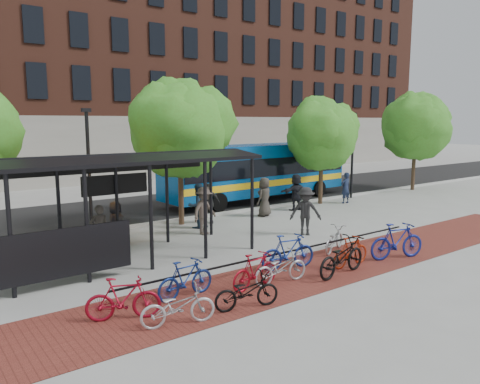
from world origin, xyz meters
TOP-DOWN VIEW (x-y plane):
  - ground at (0.00, 0.00)m, footprint 160.00×160.00m
  - asphalt_street at (0.00, 8.00)m, footprint 160.00×8.00m
  - curb at (0.00, 4.00)m, footprint 160.00×0.25m
  - brick_strip at (-2.00, -5.00)m, footprint 24.00×3.00m
  - bike_rack_rail at (-3.30, -4.10)m, footprint 12.00×0.05m
  - building_brick at (10.00, 26.00)m, footprint 55.00×14.00m
  - bus_shelter at (-8.13, -0.48)m, footprint 10.60×3.07m
  - tree_b at (-2.90, 3.35)m, footprint 5.15×4.20m
  - tree_c at (6.09, 3.35)m, footprint 4.66×3.80m
  - tree_d at (15.10, 3.35)m, footprint 5.39×4.40m
  - lamp_post_left at (-7.00, 3.60)m, footprint 0.35×0.20m
  - lamp_post_right at (9.00, 3.60)m, footprint 0.35×0.20m
  - bus at (3.86, 6.26)m, footprint 12.21×3.28m
  - bike_1 at (-9.25, -4.93)m, footprint 1.79×1.17m
  - bike_2 at (-8.38, -5.95)m, footprint 1.84×1.03m
  - bike_3 at (-7.38, -4.58)m, footprint 1.76×0.63m
  - bike_4 at (-6.54, -6.12)m, footprint 1.80×0.98m
  - bike_5 at (-5.46, -5.13)m, footprint 1.75×0.67m
  - bike_6 at (-4.63, -5.24)m, footprint 1.83×0.78m
  - bike_7 at (-3.58, -4.42)m, footprint 1.96×0.90m
  - bike_8 at (-2.68, -5.80)m, footprint 2.24×1.02m
  - bike_9 at (-1.78, -5.41)m, footprint 1.66×0.50m
  - bike_10 at (-0.87, -3.88)m, footprint 1.80×1.22m
  - bike_11 at (0.11, -5.80)m, footprint 2.15×1.18m
  - pedestrian_0 at (-6.76, 1.64)m, footprint 0.98×0.90m
  - pedestrian_1 at (-7.73, 0.71)m, footprint 0.72×0.54m
  - pedestrian_2 at (-2.78, 2.23)m, footprint 0.97×0.77m
  - pedestrian_3 at (-3.17, 1.08)m, footprint 1.45×1.10m
  - pedestrian_4 at (-1.88, 2.79)m, footprint 1.15×0.93m
  - pedestrian_5 at (3.49, 2.66)m, footprint 1.77×0.58m
  - pedestrian_6 at (1.17, 2.45)m, footprint 1.07×0.86m
  - pedestrian_7 at (7.22, 2.52)m, footprint 0.66×0.45m
  - pedestrian_9 at (0.06, -1.50)m, footprint 1.46×1.37m

SIDE VIEW (x-z plane):
  - ground at x=0.00m, z-range 0.00..0.00m
  - bike_rack_rail at x=-3.30m, z-range -0.47..0.47m
  - brick_strip at x=-2.00m, z-range 0.00..0.01m
  - asphalt_street at x=0.00m, z-range 0.00..0.01m
  - curb at x=0.00m, z-range 0.00..0.12m
  - bike_10 at x=-0.87m, z-range 0.00..0.89m
  - bike_4 at x=-6.54m, z-range 0.00..0.90m
  - bike_2 at x=-8.38m, z-range 0.00..0.92m
  - bike_6 at x=-4.63m, z-range 0.00..0.93m
  - bike_9 at x=-1.78m, z-range 0.00..0.99m
  - bike_5 at x=-5.46m, z-range 0.00..1.02m
  - bike_3 at x=-7.38m, z-range 0.00..1.04m
  - bike_1 at x=-9.25m, z-range 0.00..1.05m
  - bike_8 at x=-2.68m, z-range 0.00..1.14m
  - bike_7 at x=-3.58m, z-range 0.00..1.14m
  - bike_11 at x=0.11m, z-range 0.00..1.25m
  - pedestrian_0 at x=-6.76m, z-range 0.00..1.68m
  - pedestrian_7 at x=7.22m, z-range 0.00..1.76m
  - pedestrian_1 at x=-7.73m, z-range 0.00..1.77m
  - pedestrian_4 at x=-1.88m, z-range 0.00..1.84m
  - pedestrian_5 at x=3.49m, z-range 0.00..1.91m
  - pedestrian_6 at x=1.17m, z-range 0.00..1.91m
  - pedestrian_2 at x=-2.78m, z-range 0.00..1.95m
  - pedestrian_9 at x=0.06m, z-range 0.00..1.98m
  - pedestrian_3 at x=-3.17m, z-range 0.00..1.98m
  - bus at x=3.86m, z-range 0.24..3.51m
  - lamp_post_left at x=-7.00m, z-range 0.18..5.31m
  - lamp_post_right at x=9.00m, z-range 0.18..5.31m
  - bus_shelter at x=-8.13m, z-range 1.20..4.80m
  - tree_c at x=6.09m, z-range 1.09..7.02m
  - tree_b at x=-2.90m, z-range 1.22..7.69m
  - tree_d at x=15.10m, z-range 1.19..7.74m
  - building_brick at x=10.00m, z-range 0.00..20.00m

